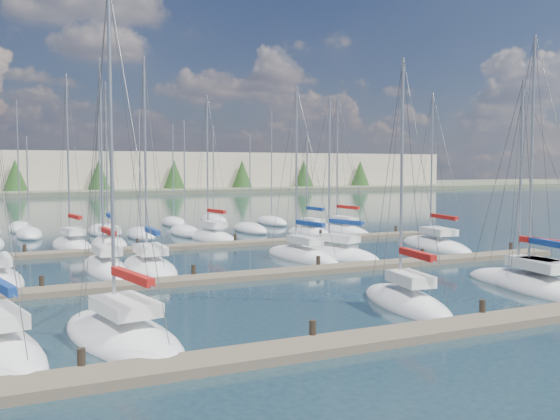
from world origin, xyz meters
name	(u,v)px	position (x,y,z in m)	size (l,w,h in m)	color
ground	(117,219)	(0.00, 60.00, 0.00)	(400.00, 400.00, 0.00)	#1F363F
dock_near	(418,333)	(0.00, 2.01, 0.15)	(44.00, 1.93, 1.10)	#6B5E4C
dock_mid	(265,274)	(0.00, 16.01, 0.15)	(44.00, 1.93, 1.10)	#6B5E4C
dock_far	(191,246)	(0.00, 30.01, 0.15)	(44.00, 1.93, 1.10)	#6B5E4C
sailboat_e	(537,286)	(11.14, 6.49, 0.18)	(4.38, 9.14, 13.87)	white
sailboat_o	(109,244)	(-5.55, 34.13, 0.19)	(3.14, 7.50, 13.85)	white
sailboat_f	(528,284)	(11.32, 7.26, 0.18)	(2.59, 8.11, 11.65)	white
sailboat_p	(211,237)	(3.42, 35.12, 0.19)	(3.63, 8.08, 13.31)	white
sailboat_j	(149,268)	(-5.49, 21.09, 0.18)	(3.15, 8.33, 13.83)	white
sailboat_d	(406,303)	(2.65, 6.25, 0.19)	(3.27, 7.43, 11.99)	white
sailboat_c	(122,336)	(-10.12, 6.27, 0.18)	(4.54, 8.71, 13.79)	white
sailboat_q	(310,233)	(12.72, 34.14, 0.18)	(2.89, 7.03, 10.31)	white
sailboat_m	(435,246)	(17.33, 22.04, 0.17)	(4.43, 9.69, 12.89)	white
sailboat_r	(341,231)	(16.48, 34.83, 0.19)	(3.17, 8.70, 13.93)	white
sailboat_n	(72,245)	(-8.36, 34.25, 0.20)	(3.37, 8.17, 14.33)	white
sailboat_k	(302,256)	(5.18, 21.39, 0.19)	(3.03, 8.41, 12.62)	white
sailboat_i	(106,268)	(-7.92, 22.04, 0.19)	(2.51, 8.39, 13.68)	white
sailboat_l	(336,254)	(7.82, 21.27, 0.18)	(4.62, 8.25, 12.03)	white
distant_boats	(103,231)	(-4.34, 43.76, 0.29)	(36.93, 20.75, 13.30)	#9EA0A5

